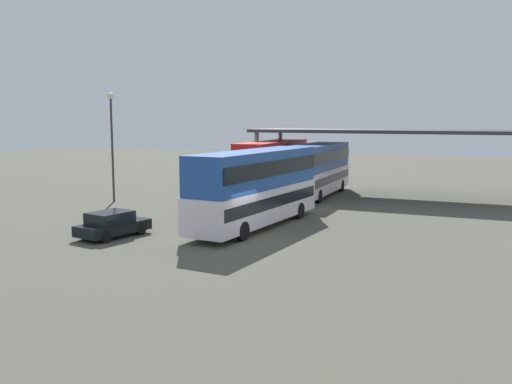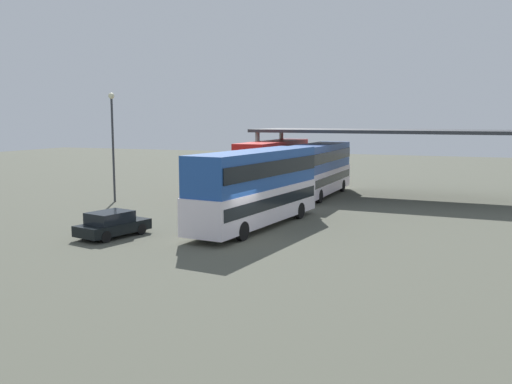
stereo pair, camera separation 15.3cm
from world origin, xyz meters
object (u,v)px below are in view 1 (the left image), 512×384
object	(u,v)px
double_decker_near_canopy	(273,165)
parked_hatchback	(112,224)
lamppost_tall	(112,134)
double_decker_main	(256,185)
double_decker_mid_row	(317,168)

from	to	relation	value
double_decker_near_canopy	parked_hatchback	bearing A→B (deg)	174.09
parked_hatchback	lamppost_tall	bearing A→B (deg)	48.34
double_decker_main	double_decker_near_canopy	xyz separation A→B (m)	(-3.76, 13.70, -0.03)
double_decker_main	double_decker_mid_row	bearing A→B (deg)	7.15
lamppost_tall	double_decker_near_canopy	bearing A→B (deg)	41.95
double_decker_mid_row	lamppost_tall	bearing A→B (deg)	123.47
parked_hatchback	double_decker_mid_row	size ratio (longest dim) A/B	0.37
double_decker_mid_row	lamppost_tall	distance (m)	15.91
double_decker_main	parked_hatchback	distance (m)	8.17
double_decker_main	double_decker_near_canopy	world-z (taller)	double_decker_main
double_decker_near_canopy	double_decker_main	bearing A→B (deg)	-163.81
parked_hatchback	double_decker_mid_row	bearing A→B (deg)	-4.30
double_decker_near_canopy	lamppost_tall	xyz separation A→B (m)	(-9.48, -8.53, 2.65)
parked_hatchback	double_decker_near_canopy	size ratio (longest dim) A/B	0.36
parked_hatchback	lamppost_tall	xyz separation A→B (m)	(-7.24, 10.44, 4.33)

